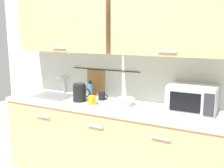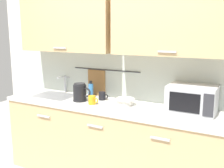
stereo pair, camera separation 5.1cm
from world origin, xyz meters
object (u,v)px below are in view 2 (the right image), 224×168
Objects in this scene: dish_soap_bottle at (91,90)px; mug_near_sink at (92,100)px; mixing_bowl at (125,101)px; mug_by_kettle at (102,96)px; microwave at (192,99)px; electric_kettle at (80,92)px.

dish_soap_bottle is 0.36m from mug_near_sink.
mixing_bowl is 1.78× the size of mug_by_kettle.
mug_by_kettle reaches higher than mixing_bowl.
microwave is 1.23m from electric_kettle.
microwave is at bearing 11.66° from mug_near_sink.
dish_soap_bottle reaches higher than mug_near_sink.
mixing_bowl is (0.54, -0.16, -0.04)m from dish_soap_bottle.
microwave reaches higher than mug_near_sink.
mug_near_sink is 0.22m from mug_by_kettle.
mug_near_sink is at bearing -89.99° from mug_by_kettle.
dish_soap_bottle is at bearing 92.31° from electric_kettle.
microwave reaches higher than mixing_bowl.
electric_kettle is 1.16× the size of dish_soap_bottle.
dish_soap_bottle reaches higher than mixing_bowl.
electric_kettle is 0.21m from mug_near_sink.
mug_near_sink is 0.36m from mixing_bowl.
mug_near_sink is at bearing -168.34° from microwave.
electric_kettle is at bearing -139.63° from mug_by_kettle.
mug_near_sink is at bearing -55.09° from dish_soap_bottle.
microwave reaches higher than electric_kettle.
dish_soap_bottle reaches higher than mug_by_kettle.
electric_kettle is 0.54m from mixing_bowl.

